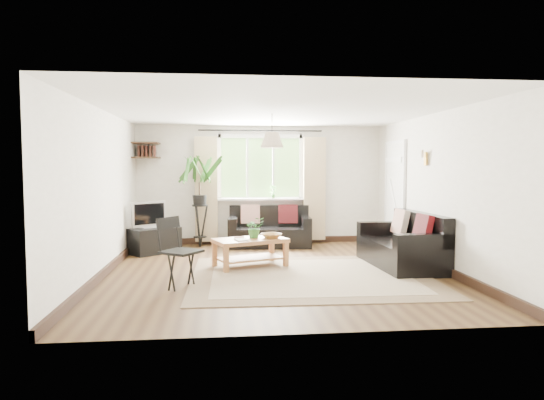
{
  "coord_description": "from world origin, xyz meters",
  "views": [
    {
      "loc": [
        -0.77,
        -7.16,
        1.58
      ],
      "look_at": [
        0.0,
        0.4,
        1.05
      ],
      "focal_mm": 32.0,
      "sensor_mm": 36.0,
      "label": 1
    }
  ],
  "objects": [
    {
      "name": "ceiling",
      "position": [
        0.0,
        0.0,
        2.4
      ],
      "size": [
        5.5,
        5.5,
        0.0
      ],
      "primitive_type": "plane",
      "rotation": [
        3.14,
        0.0,
        0.0
      ],
      "color": "white",
      "rests_on": "floor"
    },
    {
      "name": "folding_chair",
      "position": [
        -1.31,
        -0.86,
        0.46
      ],
      "size": [
        0.66,
        0.66,
        0.91
      ],
      "primitive_type": null,
      "rotation": [
        0.0,
        0.0,
        0.95
      ],
      "color": "black",
      "rests_on": "floor"
    },
    {
      "name": "sill_plant",
      "position": [
        0.25,
        2.63,
        1.06
      ],
      "size": [
        0.14,
        0.1,
        0.27
      ],
      "primitive_type": "imported",
      "color": "#2D6023",
      "rests_on": "window"
    },
    {
      "name": "floor",
      "position": [
        0.0,
        0.0,
        0.0
      ],
      "size": [
        5.5,
        5.5,
        0.0
      ],
      "primitive_type": "plane",
      "color": "#321F10",
      "rests_on": "ground"
    },
    {
      "name": "window",
      "position": [
        0.0,
        2.71,
        1.55
      ],
      "size": [
        2.5,
        0.16,
        2.16
      ],
      "primitive_type": null,
      "color": "white",
      "rests_on": "wall_back"
    },
    {
      "name": "wall_front",
      "position": [
        0.0,
        -2.75,
        1.2
      ],
      "size": [
        5.0,
        0.02,
        2.4
      ],
      "primitive_type": "cube",
      "color": "beige",
      "rests_on": "floor"
    },
    {
      "name": "coffee_table",
      "position": [
        -0.35,
        0.35,
        0.23
      ],
      "size": [
        1.24,
        0.95,
        0.45
      ],
      "primitive_type": null,
      "rotation": [
        0.0,
        0.0,
        0.36
      ],
      "color": "brown",
      "rests_on": "floor"
    },
    {
      "name": "tv",
      "position": [
        -2.11,
        1.75,
        0.71
      ],
      "size": [
        0.66,
        0.58,
        0.51
      ],
      "primitive_type": null,
      "rotation": [
        0.0,
        0.0,
        0.66
      ],
      "color": "#A5A5AA",
      "rests_on": "tv_stand"
    },
    {
      "name": "tv_stand",
      "position": [
        -2.01,
        1.75,
        0.23
      ],
      "size": [
        0.97,
        0.91,
        0.46
      ],
      "primitive_type": "cube",
      "rotation": [
        0.0,
        0.0,
        0.66
      ],
      "color": "black",
      "rests_on": "floor"
    },
    {
      "name": "wall_right",
      "position": [
        2.5,
        0.0,
        1.2
      ],
      "size": [
        0.02,
        5.5,
        2.4
      ],
      "primitive_type": "cube",
      "color": "beige",
      "rests_on": "floor"
    },
    {
      "name": "sofa_back",
      "position": [
        0.14,
        2.29,
        0.38
      ],
      "size": [
        1.66,
        0.91,
        0.75
      ],
      "primitive_type": null,
      "rotation": [
        0.0,
        0.0,
        -0.07
      ],
      "color": "black",
      "rests_on": "floor"
    },
    {
      "name": "wall_back",
      "position": [
        0.0,
        2.75,
        1.2
      ],
      "size": [
        5.0,
        0.02,
        2.4
      ],
      "primitive_type": "cube",
      "color": "beige",
      "rests_on": "floor"
    },
    {
      "name": "wall_sconce",
      "position": [
        2.43,
        0.3,
        1.74
      ],
      "size": [
        0.12,
        0.12,
        0.28
      ],
      "primitive_type": null,
      "color": "beige",
      "rests_on": "wall_right"
    },
    {
      "name": "rug",
      "position": [
        0.47,
        -0.4,
        0.01
      ],
      "size": [
        3.45,
        2.98,
        0.02
      ],
      "primitive_type": "cube",
      "rotation": [
        0.0,
        0.0,
        -0.02
      ],
      "color": "beige",
      "rests_on": "floor"
    },
    {
      "name": "door",
      "position": [
        2.47,
        1.7,
        1.0
      ],
      "size": [
        0.06,
        0.96,
        2.06
      ],
      "primitive_type": "cube",
      "color": "silver",
      "rests_on": "wall_right"
    },
    {
      "name": "corner_shelf",
      "position": [
        -2.25,
        2.5,
        1.89
      ],
      "size": [
        0.5,
        0.5,
        0.34
      ],
      "primitive_type": null,
      "color": "black",
      "rests_on": "wall_back"
    },
    {
      "name": "book_a",
      "position": [
        -0.58,
        0.15,
        0.46
      ],
      "size": [
        0.23,
        0.28,
        0.02
      ],
      "primitive_type": "imported",
      "rotation": [
        0.0,
        0.0,
        0.28
      ],
      "color": "white",
      "rests_on": "coffee_table"
    },
    {
      "name": "pendant_lamp",
      "position": [
        0.0,
        0.4,
        2.05
      ],
      "size": [
        0.36,
        0.36,
        0.54
      ],
      "primitive_type": null,
      "color": "beige",
      "rests_on": "ceiling"
    },
    {
      "name": "palm_stand",
      "position": [
        -1.22,
        2.34,
        0.9
      ],
      "size": [
        0.83,
        0.83,
        1.8
      ],
      "primitive_type": null,
      "rotation": [
        0.0,
        0.0,
        0.21
      ],
      "color": "black",
      "rests_on": "floor"
    },
    {
      "name": "sofa_right",
      "position": [
        2.01,
        0.14,
        0.4
      ],
      "size": [
        1.76,
        0.95,
        0.81
      ],
      "primitive_type": null,
      "rotation": [
        0.0,
        0.0,
        -1.51
      ],
      "color": "black",
      "rests_on": "floor"
    },
    {
      "name": "book_b",
      "position": [
        -0.6,
        0.38,
        0.46
      ],
      "size": [
        0.16,
        0.22,
        0.02
      ],
      "primitive_type": "imported",
      "rotation": [
        0.0,
        0.0,
        -0.04
      ],
      "color": "#552F22",
      "rests_on": "coffee_table"
    },
    {
      "name": "wall_left",
      "position": [
        -2.5,
        0.0,
        1.2
      ],
      "size": [
        0.02,
        5.5,
        2.4
      ],
      "primitive_type": "cube",
      "color": "beige",
      "rests_on": "floor"
    },
    {
      "name": "bowl",
      "position": [
        -0.01,
        0.37,
        0.49
      ],
      "size": [
        0.4,
        0.4,
        0.08
      ],
      "primitive_type": "imported",
      "rotation": [
        0.0,
        0.0,
        0.43
      ],
      "color": "olive",
      "rests_on": "coffee_table"
    },
    {
      "name": "table_plant",
      "position": [
        -0.27,
        0.43,
        0.61
      ],
      "size": [
        0.36,
        0.33,
        0.33
      ],
      "primitive_type": "imported",
      "rotation": [
        0.0,
        0.0,
        0.3
      ],
      "color": "#316C2B",
      "rests_on": "coffee_table"
    }
  ]
}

